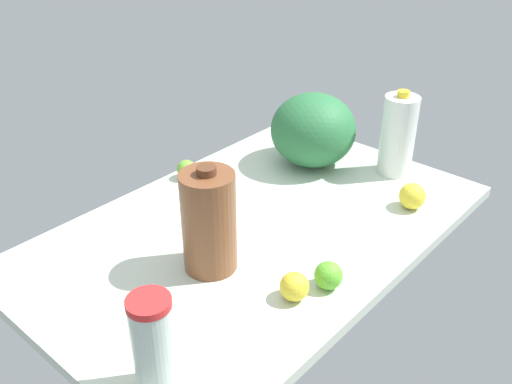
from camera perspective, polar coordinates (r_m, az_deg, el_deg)
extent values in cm
cube|color=silver|center=(149.17, 0.00, -3.82)|extent=(120.00, 76.00, 3.00)
cylinder|color=silver|center=(103.21, -10.16, -15.11)|extent=(7.50, 7.50, 18.88)
cylinder|color=red|center=(96.34, -10.71, -10.86)|extent=(7.72, 7.72, 1.40)
cylinder|color=white|center=(173.30, 13.99, 5.49)|extent=(10.12, 10.12, 24.07)
cylinder|color=yellow|center=(168.48, 14.54, 9.48)|extent=(3.54, 3.54, 1.80)
ellipsoid|color=#2A6E3D|center=(175.04, 5.73, 6.20)|extent=(25.96, 25.96, 22.27)
cylinder|color=brown|center=(127.88, -4.73, -3.01)|extent=(12.39, 12.39, 24.29)
cylinder|color=#59331E|center=(121.23, -4.99, 2.15)|extent=(4.34, 4.34, 1.80)
sphere|color=yellow|center=(159.55, 15.36, -0.40)|extent=(7.18, 7.18, 7.18)
sphere|color=yellow|center=(123.80, 3.86, -9.41)|extent=(6.41, 6.41, 6.41)
sphere|color=#6BAD33|center=(170.03, -6.97, 2.26)|extent=(5.73, 5.73, 5.73)
sphere|color=#5EB92E|center=(127.47, 7.26, -8.27)|extent=(6.38, 6.38, 6.38)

